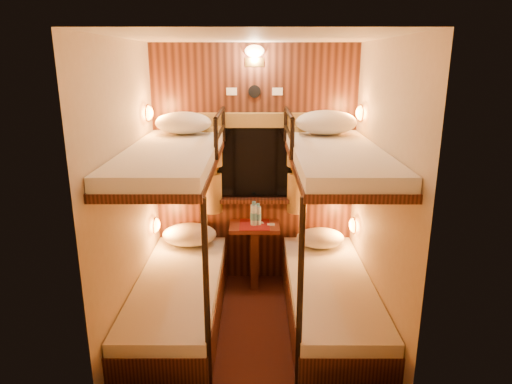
{
  "coord_description": "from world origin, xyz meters",
  "views": [
    {
      "loc": [
        0.02,
        -3.45,
        2.24
      ],
      "look_at": [
        0.02,
        0.15,
        1.2
      ],
      "focal_mm": 32.0,
      "sensor_mm": 36.0,
      "label": 1
    }
  ],
  "objects_px": {
    "bunk_left": "(178,267)",
    "bottle_left": "(258,216)",
    "bunk_right": "(331,267)",
    "table": "(255,246)",
    "bottle_right": "(254,215)"
  },
  "relations": [
    {
      "from": "bunk_left",
      "to": "bottle_left",
      "type": "distance_m",
      "value": 1.05
    },
    {
      "from": "bunk_right",
      "to": "bottle_left",
      "type": "distance_m",
      "value": 1.01
    },
    {
      "from": "table",
      "to": "bottle_left",
      "type": "distance_m",
      "value": 0.33
    },
    {
      "from": "bottle_left",
      "to": "table",
      "type": "bearing_deg",
      "value": -179.95
    },
    {
      "from": "table",
      "to": "bottle_right",
      "type": "xyz_separation_m",
      "value": [
        -0.01,
        -0.01,
        0.34
      ]
    },
    {
      "from": "bunk_right",
      "to": "table",
      "type": "distance_m",
      "value": 1.02
    },
    {
      "from": "bunk_left",
      "to": "bottle_left",
      "type": "height_order",
      "value": "bunk_left"
    },
    {
      "from": "table",
      "to": "bottle_right",
      "type": "height_order",
      "value": "bottle_right"
    },
    {
      "from": "bunk_left",
      "to": "bottle_right",
      "type": "height_order",
      "value": "bunk_left"
    },
    {
      "from": "table",
      "to": "bunk_left",
      "type": "bearing_deg",
      "value": -129.67
    },
    {
      "from": "bottle_left",
      "to": "bottle_right",
      "type": "xyz_separation_m",
      "value": [
        -0.04,
        -0.01,
        0.01
      ]
    },
    {
      "from": "bunk_left",
      "to": "table",
      "type": "distance_m",
      "value": 1.02
    },
    {
      "from": "bunk_right",
      "to": "table",
      "type": "height_order",
      "value": "bunk_right"
    },
    {
      "from": "bottle_right",
      "to": "bottle_left",
      "type": "bearing_deg",
      "value": 8.89
    },
    {
      "from": "bunk_left",
      "to": "table",
      "type": "xyz_separation_m",
      "value": [
        0.65,
        0.78,
        -0.14
      ]
    }
  ]
}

